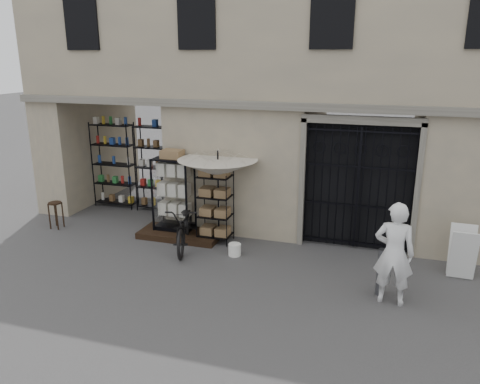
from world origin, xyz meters
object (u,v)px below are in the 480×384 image
(display_cabinet, at_px, (174,198))
(bicycle, at_px, (186,247))
(white_bucket, at_px, (235,250))
(easel_sign, at_px, (463,253))
(market_umbrella, at_px, (218,163))
(shopkeeper, at_px, (389,302))
(steel_bollard, at_px, (381,272))
(wire_rack, at_px, (215,208))
(wooden_stool, at_px, (56,214))

(display_cabinet, distance_m, bicycle, 1.32)
(white_bucket, distance_m, easel_sign, 4.72)
(market_umbrella, bearing_deg, shopkeeper, -24.90)
(market_umbrella, distance_m, white_bucket, 2.03)
(steel_bollard, height_order, shopkeeper, steel_bollard)
(bicycle, xyz_separation_m, easel_sign, (5.93, 0.22, 0.54))
(bicycle, distance_m, shopkeeper, 4.74)
(wire_rack, height_order, easel_sign, wire_rack)
(display_cabinet, bearing_deg, wire_rack, -2.83)
(white_bucket, xyz_separation_m, easel_sign, (4.69, 0.32, 0.41))
(bicycle, bearing_deg, steel_bollard, -28.51)
(bicycle, relative_size, easel_sign, 1.94)
(white_bucket, height_order, easel_sign, easel_sign)
(white_bucket, relative_size, wooden_stool, 0.41)
(wooden_stool, distance_m, shopkeeper, 8.43)
(steel_bollard, bearing_deg, white_bucket, 164.46)
(display_cabinet, relative_size, wire_rack, 1.13)
(market_umbrella, height_order, shopkeeper, market_umbrella)
(steel_bollard, xyz_separation_m, shopkeeper, (0.18, -0.24, -0.46))
(shopkeeper, distance_m, easel_sign, 2.05)
(display_cabinet, relative_size, easel_sign, 1.86)
(wooden_stool, height_order, shopkeeper, wooden_stool)
(wire_rack, bearing_deg, display_cabinet, -177.72)
(display_cabinet, bearing_deg, white_bucket, -20.02)
(white_bucket, relative_size, easel_sign, 0.27)
(wire_rack, distance_m, wooden_stool, 4.30)
(display_cabinet, xyz_separation_m, steel_bollard, (4.99, -1.67, -0.50))
(wire_rack, bearing_deg, steel_bollard, -13.38)
(wire_rack, xyz_separation_m, white_bucket, (0.71, -0.67, -0.71))
(easel_sign, bearing_deg, wire_rack, 179.11)
(steel_bollard, relative_size, easel_sign, 0.87)
(wooden_stool, distance_m, easel_sign, 9.65)
(white_bucket, bearing_deg, easel_sign, 3.95)
(wooden_stool, bearing_deg, steel_bollard, -8.06)
(market_umbrella, bearing_deg, wooden_stool, -174.00)
(shopkeeper, relative_size, easel_sign, 1.83)
(wire_rack, distance_m, white_bucket, 1.20)
(wire_rack, relative_size, shopkeeper, 0.90)
(white_bucket, relative_size, bicycle, 0.14)
(steel_bollard, bearing_deg, bicycle, 167.45)
(wire_rack, distance_m, bicycle, 1.15)
(market_umbrella, distance_m, easel_sign, 5.52)
(display_cabinet, distance_m, wire_rack, 1.14)
(white_bucket, bearing_deg, wooden_stool, 176.87)
(market_umbrella, bearing_deg, easel_sign, -4.30)
(white_bucket, bearing_deg, bicycle, 175.38)
(wire_rack, xyz_separation_m, shopkeeper, (4.05, -1.79, -0.84))
(display_cabinet, height_order, shopkeeper, display_cabinet)
(market_umbrella, distance_m, bicycle, 2.11)
(white_bucket, distance_m, shopkeeper, 3.53)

